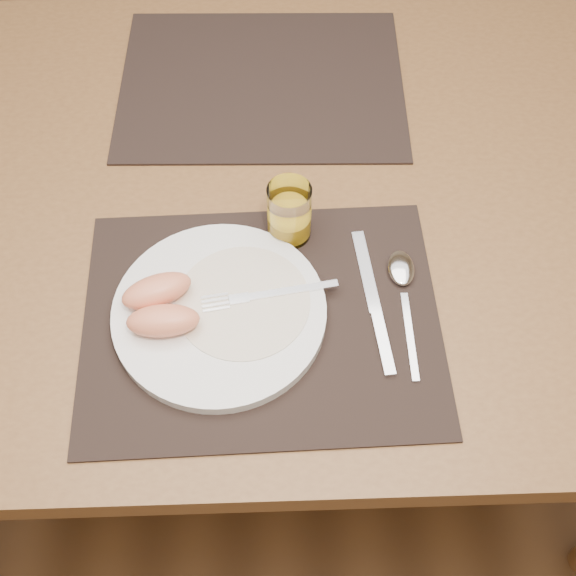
{
  "coord_description": "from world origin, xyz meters",
  "views": [
    {
      "loc": [
        0.01,
        -0.68,
        1.54
      ],
      "look_at": [
        0.02,
        -0.18,
        0.77
      ],
      "focal_mm": 45.0,
      "sensor_mm": 36.0,
      "label": 1
    }
  ],
  "objects_px": {
    "placemat_far": "(262,83)",
    "plate": "(220,312)",
    "spoon": "(402,278)",
    "table": "(270,224)",
    "knife": "(376,312)",
    "fork": "(258,296)",
    "juice_glass": "(289,215)",
    "placemat_near": "(261,320)"
  },
  "relations": [
    {
      "from": "knife",
      "to": "spoon",
      "type": "bearing_deg",
      "value": 51.56
    },
    {
      "from": "placemat_far",
      "to": "plate",
      "type": "height_order",
      "value": "plate"
    },
    {
      "from": "plate",
      "to": "knife",
      "type": "height_order",
      "value": "plate"
    },
    {
      "from": "placemat_far",
      "to": "plate",
      "type": "bearing_deg",
      "value": -97.65
    },
    {
      "from": "fork",
      "to": "juice_glass",
      "type": "bearing_deg",
      "value": 69.06
    },
    {
      "from": "table",
      "to": "spoon",
      "type": "height_order",
      "value": "spoon"
    },
    {
      "from": "spoon",
      "to": "juice_glass",
      "type": "distance_m",
      "value": 0.17
    },
    {
      "from": "table",
      "to": "fork",
      "type": "height_order",
      "value": "fork"
    },
    {
      "from": "placemat_near",
      "to": "plate",
      "type": "relative_size",
      "value": 1.67
    },
    {
      "from": "table",
      "to": "plate",
      "type": "relative_size",
      "value": 5.19
    },
    {
      "from": "knife",
      "to": "juice_glass",
      "type": "relative_size",
      "value": 2.48
    },
    {
      "from": "fork",
      "to": "plate",
      "type": "bearing_deg",
      "value": -161.2
    },
    {
      "from": "placemat_near",
      "to": "knife",
      "type": "bearing_deg",
      "value": 1.77
    },
    {
      "from": "knife",
      "to": "fork",
      "type": "bearing_deg",
      "value": 172.7
    },
    {
      "from": "spoon",
      "to": "table",
      "type": "bearing_deg",
      "value": 135.92
    },
    {
      "from": "table",
      "to": "spoon",
      "type": "xyz_separation_m",
      "value": [
        0.17,
        -0.17,
        0.09
      ]
    },
    {
      "from": "table",
      "to": "juice_glass",
      "type": "relative_size",
      "value": 15.77
    },
    {
      "from": "table",
      "to": "fork",
      "type": "bearing_deg",
      "value": -94.8
    },
    {
      "from": "juice_glass",
      "to": "table",
      "type": "bearing_deg",
      "value": 107.62
    },
    {
      "from": "placemat_far",
      "to": "spoon",
      "type": "distance_m",
      "value": 0.43
    },
    {
      "from": "placemat_near",
      "to": "plate",
      "type": "xyz_separation_m",
      "value": [
        -0.05,
        0.01,
        0.01
      ]
    },
    {
      "from": "plate",
      "to": "spoon",
      "type": "bearing_deg",
      "value": 11.21
    },
    {
      "from": "placemat_near",
      "to": "juice_glass",
      "type": "distance_m",
      "value": 0.15
    },
    {
      "from": "placemat_near",
      "to": "placemat_far",
      "type": "xyz_separation_m",
      "value": [
        0.01,
        0.44,
        0.0
      ]
    },
    {
      "from": "placemat_far",
      "to": "knife",
      "type": "relative_size",
      "value": 2.04
    },
    {
      "from": "placemat_far",
      "to": "juice_glass",
      "type": "height_order",
      "value": "juice_glass"
    },
    {
      "from": "plate",
      "to": "knife",
      "type": "relative_size",
      "value": 1.22
    },
    {
      "from": "fork",
      "to": "juice_glass",
      "type": "xyz_separation_m",
      "value": [
        0.04,
        0.11,
        0.02
      ]
    },
    {
      "from": "placemat_far",
      "to": "knife",
      "type": "distance_m",
      "value": 0.46
    },
    {
      "from": "juice_glass",
      "to": "knife",
      "type": "bearing_deg",
      "value": -51.24
    },
    {
      "from": "placemat_far",
      "to": "plate",
      "type": "distance_m",
      "value": 0.44
    },
    {
      "from": "knife",
      "to": "spoon",
      "type": "height_order",
      "value": "spoon"
    },
    {
      "from": "knife",
      "to": "placemat_near",
      "type": "bearing_deg",
      "value": -178.23
    },
    {
      "from": "placemat_far",
      "to": "knife",
      "type": "bearing_deg",
      "value": -72.21
    },
    {
      "from": "placemat_near",
      "to": "knife",
      "type": "relative_size",
      "value": 2.04
    },
    {
      "from": "placemat_near",
      "to": "juice_glass",
      "type": "height_order",
      "value": "juice_glass"
    },
    {
      "from": "spoon",
      "to": "juice_glass",
      "type": "bearing_deg",
      "value": 150.4
    },
    {
      "from": "plate",
      "to": "juice_glass",
      "type": "distance_m",
      "value": 0.16
    },
    {
      "from": "knife",
      "to": "spoon",
      "type": "distance_m",
      "value": 0.06
    },
    {
      "from": "placemat_far",
      "to": "juice_glass",
      "type": "xyz_separation_m",
      "value": [
        0.03,
        -0.3,
        0.04
      ]
    },
    {
      "from": "plate",
      "to": "placemat_far",
      "type": "bearing_deg",
      "value": 82.35
    },
    {
      "from": "table",
      "to": "fork",
      "type": "xyz_separation_m",
      "value": [
        -0.02,
        -0.2,
        0.11
      ]
    }
  ]
}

